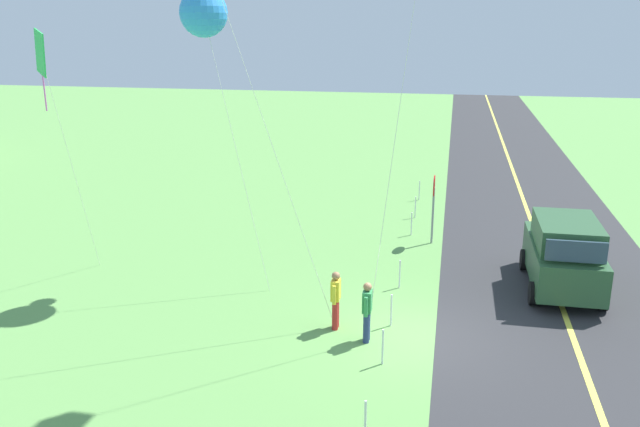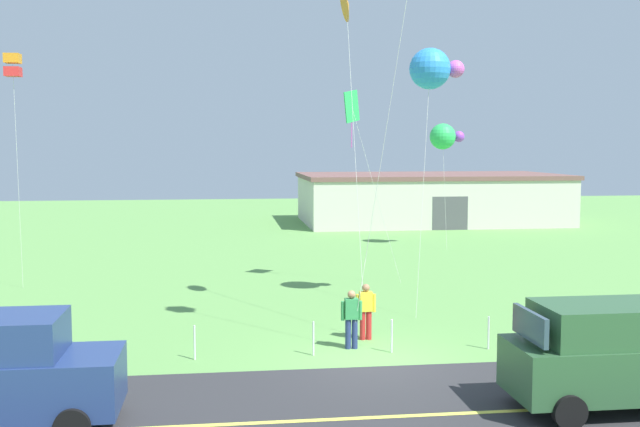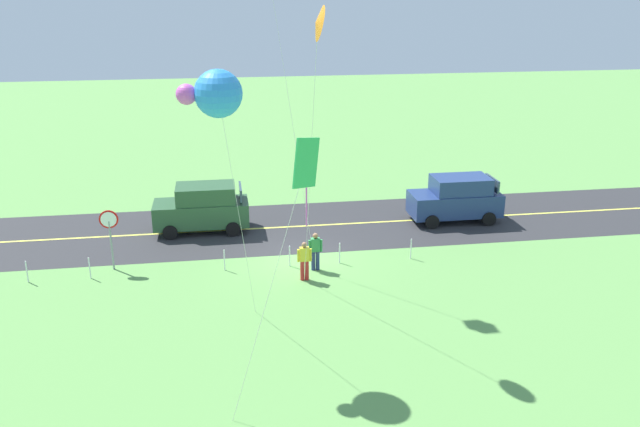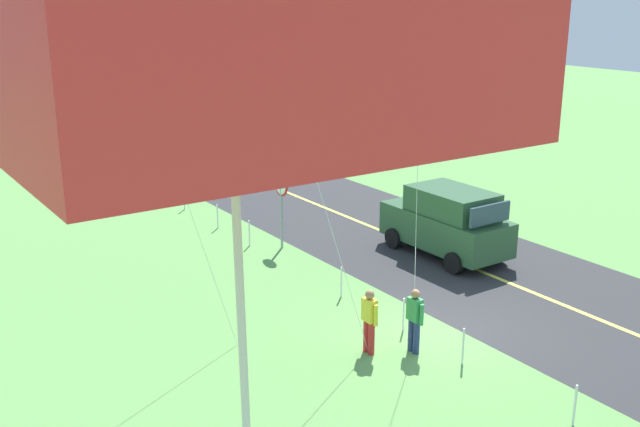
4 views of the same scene
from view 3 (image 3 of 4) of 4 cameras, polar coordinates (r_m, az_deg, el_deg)
ground_plane at (r=28.27m, az=-1.65°, el=-4.02°), size 120.00×120.00×0.10m
asphalt_road at (r=31.95m, az=-2.56°, el=-1.15°), size 120.00×7.00×0.00m
road_centre_stripe at (r=31.95m, az=-2.56°, el=-1.15°), size 120.00×0.16×0.00m
car_suv_foreground at (r=31.55m, az=-10.08°, el=0.51°), size 4.40×2.12×2.24m
car_parked_west_near at (r=33.10m, az=11.68°, el=1.29°), size 4.40×2.12×2.24m
stop_sign at (r=27.88m, az=-17.70°, el=-1.21°), size 0.76×0.08×2.56m
person_adult_near at (r=25.95m, az=-1.35°, el=-4.00°), size 0.58×0.22×1.60m
person_adult_companion at (r=26.85m, az=-0.40°, el=-3.18°), size 0.58×0.22×1.60m
kite_red_low at (r=20.60m, az=-0.20°, el=15.99°), size 0.39×3.92×10.52m
kite_yellow_high at (r=15.80m, az=-1.28°, el=3.96°), size 2.44×0.82×7.70m
kite_orange_near at (r=19.43m, az=-8.97°, el=10.18°), size 2.14×2.77×8.81m
fence_post_0 at (r=28.35m, az=7.85°, el=-3.04°), size 0.05×0.05×0.90m
fence_post_1 at (r=27.66m, az=1.71°, el=-3.43°), size 0.05×0.05×0.90m
fence_post_2 at (r=27.38m, az=-2.63°, el=-3.69°), size 0.05×0.05×0.90m
fence_post_3 at (r=27.25m, az=-8.25°, el=-3.99°), size 0.05×0.05×0.90m
fence_post_4 at (r=27.77m, az=-19.26°, el=-4.46°), size 0.05×0.05×0.90m
fence_post_5 at (r=28.31m, az=-23.96°, el=-4.62°), size 0.05×0.05×0.90m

